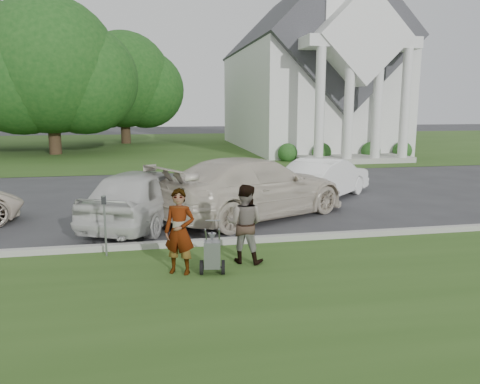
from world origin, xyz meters
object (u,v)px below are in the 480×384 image
object	(u,v)px
person_right	(245,224)
car_d	(326,178)
car_b	(144,196)
tree_left	(50,72)
car_c	(254,187)
striping_cart	(212,255)
church	(307,64)
tree_back	(123,84)
person_left	(180,232)
parking_meter_near	(105,218)

from	to	relation	value
person_right	car_d	xyz separation A→B (m)	(4.02, 6.03, -0.10)
car_b	car_d	bearing A→B (deg)	-132.81
tree_left	car_c	xyz separation A→B (m)	(8.77, -18.95, -4.27)
striping_cart	car_b	size ratio (longest dim) A/B	0.21
person_right	striping_cart	bearing A→B (deg)	62.35
church	striping_cart	xyz separation A→B (m)	(-9.98, -24.37, -5.57)
tree_back	person_left	bearing A→B (deg)	-85.49
striping_cart	person_right	xyz separation A→B (m)	(0.72, 0.54, 0.42)
tree_left	striping_cart	xyz separation A→B (m)	(7.03, -23.24, -4.74)
person_right	car_d	bearing A→B (deg)	-98.17
person_left	car_b	world-z (taller)	person_left
car_b	church	bearing A→B (deg)	-94.76
tree_back	parking_meter_near	world-z (taller)	tree_back
church	striping_cart	world-z (taller)	church
tree_back	person_right	bearing A→B (deg)	-83.03
person_right	car_d	size ratio (longest dim) A/B	0.38
tree_left	tree_back	distance (m)	8.95
person_right	car_c	world-z (taller)	car_c
striping_cart	car_b	distance (m)	4.24
tree_back	tree_left	bearing A→B (deg)	-116.57
person_right	car_d	world-z (taller)	person_right
tree_back	striping_cart	size ratio (longest dim) A/B	10.02
car_c	striping_cart	bearing A→B (deg)	129.59
car_b	car_c	xyz separation A→B (m)	(3.00, 0.27, 0.07)
person_right	car_c	size ratio (longest dim) A/B	0.27
parking_meter_near	car_d	size ratio (longest dim) A/B	0.31
church	car_d	xyz separation A→B (m)	(-5.24, -17.79, -5.26)
parking_meter_near	car_c	bearing A→B (deg)	37.26
church	car_b	size ratio (longest dim) A/B	5.36
parking_meter_near	car_d	bearing A→B (deg)	37.24
church	car_c	xyz separation A→B (m)	(-8.24, -20.07, -5.10)
person_left	person_right	size ratio (longest dim) A/B	1.02
tree_back	car_d	xyz separation A→B (m)	(7.77, -24.67, -4.05)
tree_left	tree_back	world-z (taller)	tree_left
striping_cart	parking_meter_near	bearing A→B (deg)	153.60
tree_left	person_left	bearing A→B (deg)	-74.39
tree_back	parking_meter_near	xyz separation A→B (m)	(1.01, -29.80, -3.91)
car_b	person_right	bearing A→B (deg)	143.81
person_right	car_c	bearing A→B (deg)	-79.66
church	car_c	size ratio (longest dim) A/B	4.17
car_b	tree_back	bearing A→B (deg)	-62.12
striping_cart	car_c	bearing A→B (deg)	76.94
church	striping_cart	distance (m)	26.91
church	tree_back	size ratio (longest dim) A/B	2.51
tree_back	striping_cart	xyz separation A→B (m)	(3.03, -31.24, -4.36)
church	car_b	distance (m)	23.81
striping_cart	car_d	xyz separation A→B (m)	(4.73, 6.57, 0.31)
striping_cart	car_b	world-z (taller)	car_b
tree_left	person_right	size ratio (longest dim) A/B	6.78
tree_left	person_right	xyz separation A→B (m)	(7.75, -22.70, -4.33)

